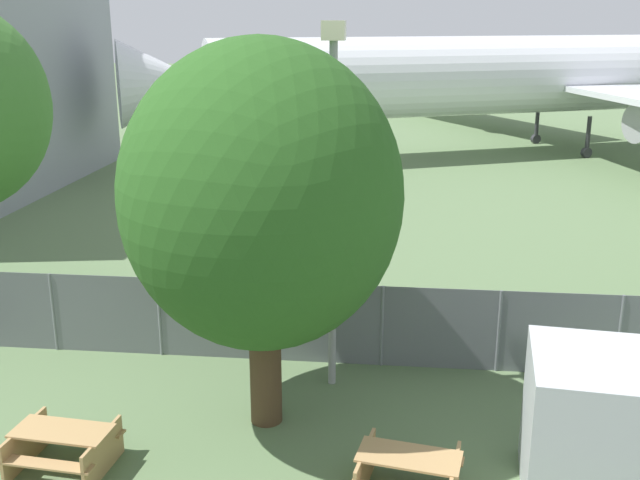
% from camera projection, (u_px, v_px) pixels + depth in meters
% --- Properties ---
extents(perimeter_fence, '(56.07, 0.07, 1.89)m').
position_uv_depth(perimeter_fence, '(382.00, 326.00, 16.60)').
color(perimeter_fence, slate).
rests_on(perimeter_fence, ground).
extents(airplane, '(44.96, 36.91, 12.94)m').
position_uv_depth(airplane, '(545.00, 75.00, 42.48)').
color(airplane, silver).
rests_on(airplane, ground).
extents(picnic_bench_near_cabin, '(1.88, 1.67, 0.76)m').
position_uv_depth(picnic_bench_near_cabin, '(409.00, 471.00, 12.12)').
color(picnic_bench_near_cabin, tan).
rests_on(picnic_bench_near_cabin, ground).
extents(picnic_bench_open_grass, '(1.79, 1.55, 0.76)m').
position_uv_depth(picnic_bench_open_grass, '(63.00, 444.00, 12.87)').
color(picnic_bench_open_grass, tan).
rests_on(picnic_bench_open_grass, ground).
extents(tree_near_hangar, '(5.06, 5.06, 7.27)m').
position_uv_depth(tree_near_hangar, '(262.00, 197.00, 13.29)').
color(tree_near_hangar, '#4C3823').
rests_on(tree_near_hangar, ground).
extents(light_mast, '(0.44, 0.44, 7.47)m').
position_uv_depth(light_mast, '(333.00, 173.00, 14.75)').
color(light_mast, '#99999E').
rests_on(light_mast, ground).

